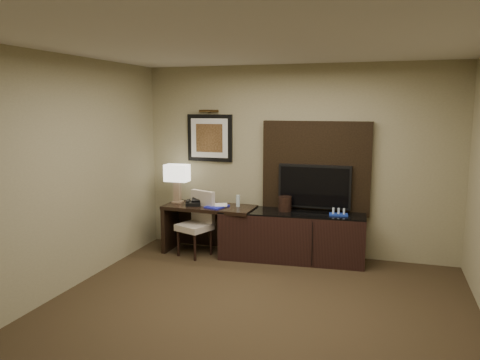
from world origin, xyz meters
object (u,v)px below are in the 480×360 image
at_px(desk, 210,229).
at_px(credenza, 291,236).
at_px(desk_chair, 194,226).
at_px(ice_bucket, 285,204).
at_px(desk_phone, 194,202).
at_px(tv, 314,187).
at_px(minibar_tray, 339,212).
at_px(water_bottle, 238,201).
at_px(table_lamp, 177,183).

xyz_separation_m(desk, credenza, (1.20, 0.05, -0.01)).
distance_m(desk_chair, ice_bucket, 1.33).
xyz_separation_m(desk, desk_phone, (-0.22, -0.05, 0.40)).
height_order(desk, ice_bucket, ice_bucket).
bearing_deg(desk, desk_phone, -165.49).
xyz_separation_m(tv, minibar_tray, (0.36, -0.20, -0.29)).
bearing_deg(ice_bucket, minibar_tray, -3.63).
relative_size(desk, desk_phone, 6.31).
xyz_separation_m(water_bottle, minibar_tray, (1.42, -0.04, -0.06)).
relative_size(table_lamp, ice_bucket, 2.80).
bearing_deg(desk_chair, desk_phone, 136.52).
xyz_separation_m(credenza, desk_chair, (-1.36, -0.24, 0.09)).
relative_size(desk_phone, water_bottle, 1.24).
bearing_deg(minibar_tray, table_lamp, 179.08).
relative_size(desk, tv, 1.31).
bearing_deg(credenza, desk_phone, 179.92).
height_order(desk, desk_phone, desk_phone).
bearing_deg(ice_bucket, desk_phone, -174.16).
height_order(desk, tv, tv).
bearing_deg(desk_chair, water_bottle, 46.20).
relative_size(tv, minibar_tray, 4.08).
bearing_deg(minibar_tray, ice_bucket, 176.37).
distance_m(water_bottle, ice_bucket, 0.68).
bearing_deg(ice_bucket, table_lamp, -179.69).
xyz_separation_m(table_lamp, ice_bucket, (1.63, 0.01, -0.20)).
xyz_separation_m(desk, tv, (1.47, 0.24, 0.67)).
height_order(desk_chair, table_lamp, table_lamp).
xyz_separation_m(credenza, ice_bucket, (-0.11, 0.03, 0.44)).
height_order(ice_bucket, minibar_tray, ice_bucket).
relative_size(desk_chair, ice_bucket, 4.18).
relative_size(desk_chair, water_bottle, 5.14).
bearing_deg(ice_bucket, desk, -175.64).
bearing_deg(table_lamp, desk_chair, -34.91).
bearing_deg(desk, tv, 10.87).
relative_size(ice_bucket, minibar_tray, 0.84).
height_order(table_lamp, minibar_tray, table_lamp).
distance_m(desk_chair, table_lamp, 0.72).
xyz_separation_m(desk, water_bottle, (0.41, 0.07, 0.43)).
bearing_deg(water_bottle, table_lamp, 179.97).
relative_size(credenza, desk_phone, 9.54).
distance_m(desk, water_bottle, 0.60).
relative_size(desk, ice_bucket, 6.37).
distance_m(table_lamp, water_bottle, 0.97).
bearing_deg(credenza, water_bottle, 174.10).
xyz_separation_m(water_bottle, ice_bucket, (0.68, 0.01, 0.00)).
bearing_deg(credenza, table_lamp, 175.04).
bearing_deg(minibar_tray, tv, 150.42).
distance_m(credenza, water_bottle, 0.90).
bearing_deg(desk, ice_bucket, 5.97).
bearing_deg(tv, credenza, -145.28).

